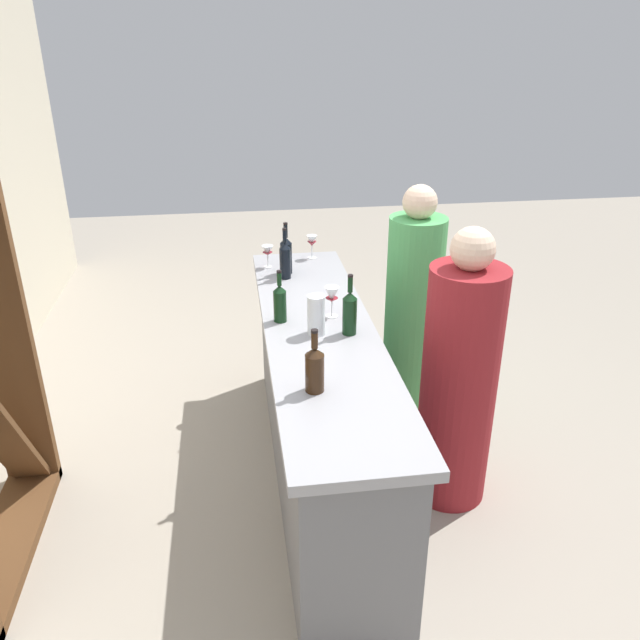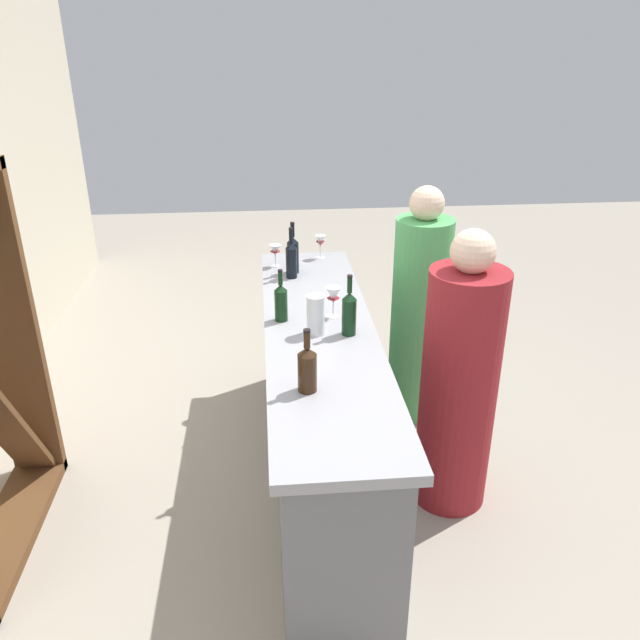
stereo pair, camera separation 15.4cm
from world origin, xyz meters
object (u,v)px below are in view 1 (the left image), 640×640
Objects in this scene: wine_bottle_center_dark_green at (280,302)px; person_center_guest at (459,382)px; person_left_guest at (412,314)px; wine_bottle_leftmost_amber_brown at (315,368)px; wine_bottle_rightmost_near_black at (286,254)px; wine_glass_near_center at (332,296)px; water_pitcher at (316,315)px; wine_bottle_second_right_near_black at (285,259)px; wine_glass_near_left at (312,242)px; wine_glass_near_right at (268,252)px; wine_bottle_second_left_dark_green at (350,312)px.

wine_bottle_center_dark_green is 0.19× the size of person_center_guest.
person_left_guest is 0.87m from person_center_guest.
person_center_guest is (-0.87, -0.01, -0.01)m from person_left_guest.
wine_bottle_rightmost_near_black is at bearing -0.68° from wine_bottle_leftmost_amber_brown.
wine_bottle_leftmost_amber_brown is at bearing 77.38° from person_left_guest.
water_pitcher is (-0.20, 0.11, -0.02)m from wine_glass_near_center.
person_center_guest is (-1.07, -0.80, -0.39)m from wine_bottle_rightmost_near_black.
wine_bottle_second_right_near_black is (0.64, -0.09, 0.01)m from wine_bottle_center_dark_green.
wine_glass_near_left is at bearing -7.17° from wine_bottle_leftmost_amber_brown.
wine_bottle_second_right_near_black is 2.20× the size of wine_glass_near_right.
wine_glass_near_left is 1.18m from water_pitcher.
person_left_guest is at bearing -46.10° from water_pitcher.
wine_bottle_second_right_near_black is 2.03× the size of wine_glass_near_left.
wine_bottle_second_right_near_black is 0.82m from water_pitcher.
wine_glass_near_center is at bearing -28.44° from person_center_guest.
water_pitcher is (-1.17, 0.13, -0.01)m from wine_glass_near_left.
wine_bottle_center_dark_green is 0.65m from wine_bottle_second_right_near_black.
wine_bottle_center_dark_green is at bearing 171.93° from wine_bottle_rightmost_near_black.
wine_bottle_center_dark_green is 1.10m from person_left_guest.
wine_bottle_second_right_near_black reaches higher than wine_bottle_leftmost_amber_brown.
wine_glass_near_center is (-0.62, -0.19, -0.00)m from wine_bottle_second_right_near_black.
person_left_guest reaches higher than wine_bottle_second_right_near_black.
wine_glass_near_right is (0.13, 0.11, -0.02)m from wine_bottle_rightmost_near_black.
wine_glass_near_right is 0.09× the size of person_left_guest.
wine_bottle_center_dark_green is 0.87× the size of wine_bottle_rightmost_near_black.
wine_bottle_second_right_near_black is at bearing -155.98° from wine_glass_near_right.
wine_bottle_second_left_dark_green is at bearing -163.39° from wine_bottle_second_right_near_black.
wine_glass_near_left is 0.76× the size of water_pitcher.
wine_glass_near_center is 0.23m from water_pitcher.
person_center_guest reaches higher than wine_glass_near_center.
wine_bottle_second_left_dark_green reaches higher than wine_glass_near_left.
person_center_guest is at bearing 110.59° from person_left_guest.
wine_bottle_center_dark_green reaches higher than wine_glass_near_center.
wine_bottle_leftmost_amber_brown is at bearing 179.32° from wine_bottle_rightmost_near_black.
wine_bottle_rightmost_near_black is at bearing 5.63° from person_left_guest.
person_left_guest is at bearing -32.79° from wine_bottle_leftmost_amber_brown.
wine_bottle_rightmost_near_black reaches higher than wine_glass_near_center.
wine_bottle_rightmost_near_black is 0.33m from wine_glass_near_left.
wine_bottle_rightmost_near_black is at bearing -51.37° from person_center_guest.
wine_bottle_leftmost_amber_brown reaches higher than wine_glass_near_right.
wine_bottle_second_right_near_black is at bearing 5.71° from water_pitcher.
wine_glass_near_right is 1.55m from person_center_guest.
person_left_guest is at bearing -110.13° from wine_glass_near_right.
wine_bottle_center_dark_green is (0.20, 0.34, -0.01)m from wine_bottle_second_left_dark_green.
wine_bottle_second_left_dark_green is 1.11m from wine_glass_near_right.
person_center_guest is (0.39, -0.82, -0.37)m from wine_bottle_leftmost_amber_brown.
water_pitcher is (0.02, 0.17, -0.02)m from wine_bottle_second_left_dark_green.
person_left_guest is at bearing -128.39° from wine_glass_near_left.
wine_bottle_leftmost_amber_brown reaches higher than wine_bottle_center_dark_green.
water_pitcher reaches higher than wine_glass_near_center.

